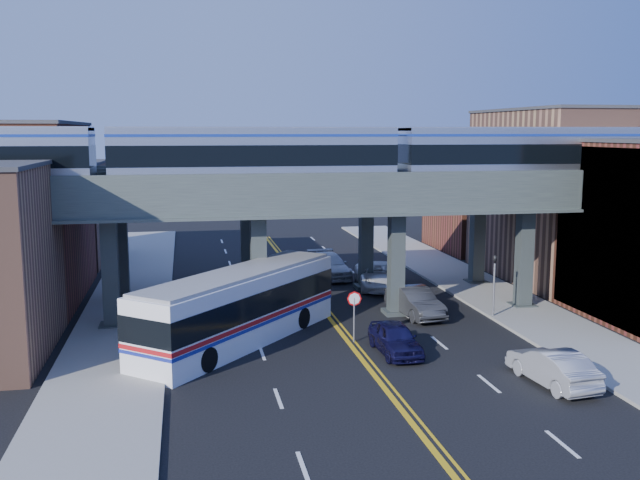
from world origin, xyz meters
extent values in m
plane|color=black|center=(0.00, 0.00, 0.00)|extent=(120.00, 120.00, 0.00)
cube|color=gray|center=(-11.50, 10.00, 0.08)|extent=(5.00, 70.00, 0.16)
cube|color=gray|center=(11.50, 10.00, 0.08)|extent=(5.00, 70.00, 0.16)
cube|color=brown|center=(-18.50, 16.00, 5.50)|extent=(8.00, 14.00, 11.00)
cube|color=brown|center=(-18.50, 29.00, 4.00)|extent=(8.00, 10.00, 8.00)
cube|color=brown|center=(18.50, 16.00, 6.00)|extent=(8.00, 14.00, 12.00)
cube|color=brown|center=(18.50, 29.00, 4.50)|extent=(8.00, 10.00, 9.00)
cube|color=#2A9FB8|center=(14.55, 4.00, 4.75)|extent=(0.10, 9.50, 9.50)
cube|color=#394241|center=(-12.00, 8.00, 3.00)|extent=(0.85, 0.85, 6.00)
cube|color=#394241|center=(-4.00, 8.00, 3.00)|extent=(0.85, 0.85, 6.00)
cube|color=#394241|center=(4.00, 8.00, 3.00)|extent=(0.85, 0.85, 6.00)
cube|color=#394241|center=(12.00, 8.00, 3.00)|extent=(0.85, 0.85, 6.00)
cube|color=#3E4743|center=(0.00, 8.00, 6.70)|extent=(52.00, 3.60, 1.40)
cube|color=#394241|center=(-12.00, 15.00, 3.00)|extent=(0.85, 0.85, 6.00)
cube|color=#394241|center=(-4.00, 15.00, 3.00)|extent=(0.85, 0.85, 6.00)
cube|color=#394241|center=(4.00, 15.00, 3.00)|extent=(0.85, 0.85, 6.00)
cube|color=#394241|center=(12.00, 15.00, 3.00)|extent=(0.85, 0.85, 6.00)
cube|color=#3E4743|center=(0.00, 15.00, 6.70)|extent=(52.00, 3.60, 1.40)
cube|color=black|center=(-15.40, 8.00, 7.53)|extent=(2.22, 2.22, 0.25)
cube|color=black|center=(-9.07, 8.00, 7.53)|extent=(2.22, 2.22, 0.25)
cube|color=black|center=(0.77, 8.00, 7.53)|extent=(2.22, 2.22, 0.25)
cube|color=#AEB2B8|center=(-4.15, 8.00, 9.27)|extent=(15.36, 2.93, 3.23)
cube|color=black|center=(-4.15, 8.00, 9.42)|extent=(15.38, 2.99, 1.11)
cube|color=black|center=(7.10, 8.00, 7.53)|extent=(2.22, 2.22, 0.25)
cube|color=black|center=(16.93, 8.00, 7.53)|extent=(2.22, 2.22, 0.25)
cube|color=#AEB2B8|center=(12.01, 8.00, 9.27)|extent=(15.36, 2.93, 3.23)
cube|color=black|center=(12.01, 8.00, 9.42)|extent=(15.38, 2.99, 1.11)
cylinder|color=slate|center=(0.30, 3.00, 1.15)|extent=(0.09, 0.09, 2.30)
cylinder|color=red|center=(0.30, 3.00, 2.25)|extent=(0.76, 0.04, 0.76)
cylinder|color=slate|center=(9.20, 6.00, 1.60)|extent=(0.12, 0.12, 3.20)
imported|color=black|center=(9.20, 6.00, 3.65)|extent=(0.15, 0.18, 0.90)
cube|color=white|center=(-5.38, 4.00, 1.76)|extent=(11.10, 12.27, 3.52)
cube|color=black|center=(-5.38, 4.00, 2.21)|extent=(11.17, 12.34, 1.19)
cube|color=#B21419|center=(-5.38, 4.00, 1.42)|extent=(11.16, 12.33, 0.20)
cylinder|color=black|center=(-8.21, 0.69, 0.57)|extent=(3.06, 2.85, 1.13)
cylinder|color=black|center=(-2.90, 6.90, 0.57)|extent=(3.06, 2.85, 1.13)
imported|color=black|center=(1.80, 0.78, 0.75)|extent=(1.89, 4.45, 1.50)
imported|color=#2C2C2E|center=(4.98, 7.36, 0.83)|extent=(2.37, 5.24, 1.67)
imported|color=white|center=(4.93, 14.97, 0.85)|extent=(3.58, 6.44, 1.70)
imported|color=silver|center=(2.31, 19.25, 0.85)|extent=(2.68, 5.96, 1.70)
imported|color=#9E9EA3|center=(7.07, -4.57, 0.78)|extent=(2.16, 4.90, 1.56)
camera|label=1|loc=(-7.98, -31.06, 10.60)|focal=40.00mm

